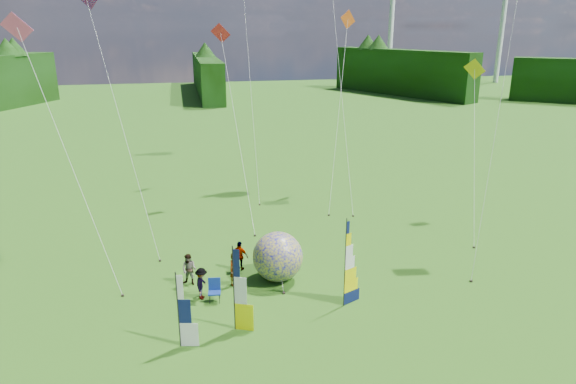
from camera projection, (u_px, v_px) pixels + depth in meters
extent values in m
plane|color=#356010|center=(329.00, 336.00, 22.71)|extent=(220.00, 220.00, 0.00)
sphere|color=#0F0D99|center=(278.00, 257.00, 27.36)|extent=(3.31, 3.31, 2.69)
imported|color=#66594C|center=(235.00, 269.00, 26.91)|extent=(0.79, 0.72, 1.80)
imported|color=#66594C|center=(189.00, 270.00, 26.97)|extent=(0.93, 0.75, 1.72)
imported|color=#66594C|center=(202.00, 284.00, 25.58)|extent=(0.69, 1.14, 1.66)
imported|color=#66594C|center=(240.00, 256.00, 28.59)|extent=(1.06, 0.89, 1.71)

